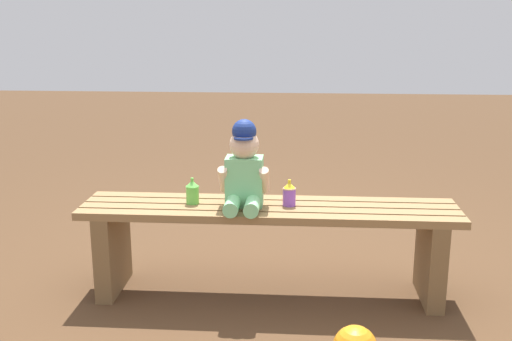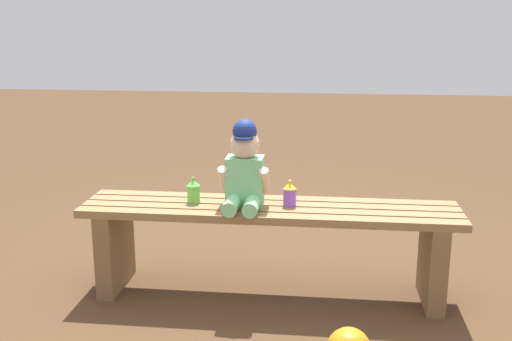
# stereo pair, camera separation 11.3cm
# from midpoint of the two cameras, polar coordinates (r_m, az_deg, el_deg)

# --- Properties ---
(ground_plane) EXTENTS (16.00, 16.00, 0.00)m
(ground_plane) POSITION_cam_midpoint_polar(r_m,az_deg,el_deg) (3.00, 2.32, -11.41)
(ground_plane) COLOR #4C331E
(park_bench) EXTENTS (1.75, 0.35, 0.44)m
(park_bench) POSITION_cam_midpoint_polar(r_m,az_deg,el_deg) (2.88, 2.38, -5.94)
(park_bench) COLOR olive
(park_bench) RESTS_ON ground_plane
(child_figure) EXTENTS (0.23, 0.27, 0.40)m
(child_figure) POSITION_cam_midpoint_polar(r_m,az_deg,el_deg) (2.78, 0.07, 0.13)
(child_figure) COLOR #7FCC8C
(child_figure) RESTS_ON park_bench
(sippy_cup_left) EXTENTS (0.06, 0.06, 0.12)m
(sippy_cup_left) POSITION_cam_midpoint_polar(r_m,az_deg,el_deg) (2.88, -4.74, -1.91)
(sippy_cup_left) COLOR #66CC4C
(sippy_cup_left) RESTS_ON park_bench
(sippy_cup_right) EXTENTS (0.06, 0.06, 0.12)m
(sippy_cup_right) POSITION_cam_midpoint_polar(r_m,az_deg,el_deg) (2.82, 4.32, -2.20)
(sippy_cup_right) COLOR #8C4CCC
(sippy_cup_right) RESTS_ON park_bench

